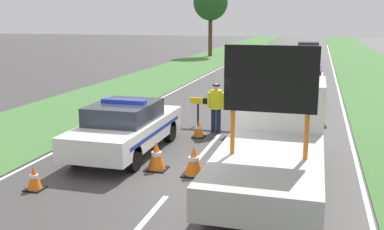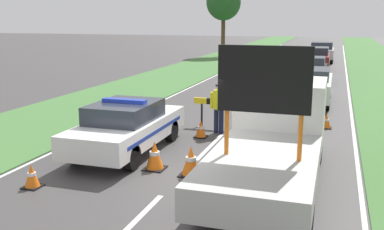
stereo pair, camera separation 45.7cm
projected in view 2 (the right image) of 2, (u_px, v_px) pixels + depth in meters
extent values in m
plane|color=#3D3A3A|center=(180.00, 177.00, 10.58)|extent=(160.00, 160.00, 0.00)
cube|color=silver|center=(133.00, 224.00, 8.17)|extent=(0.12, 2.76, 0.01)
cube|color=silver|center=(210.00, 146.00, 13.07)|extent=(0.12, 2.76, 0.01)
cube|color=silver|center=(246.00, 111.00, 17.97)|extent=(0.12, 2.76, 0.01)
cube|color=silver|center=(266.00, 91.00, 22.88)|extent=(0.12, 2.76, 0.01)
cube|color=silver|center=(279.00, 78.00, 27.78)|extent=(0.12, 2.76, 0.01)
cube|color=silver|center=(288.00, 69.00, 32.68)|extent=(0.12, 2.76, 0.01)
cube|color=silver|center=(295.00, 62.00, 37.59)|extent=(0.12, 2.76, 0.01)
cube|color=silver|center=(300.00, 57.00, 42.49)|extent=(0.12, 2.76, 0.01)
cube|color=silver|center=(304.00, 53.00, 47.40)|extent=(0.12, 2.76, 0.01)
cube|color=silver|center=(307.00, 49.00, 52.30)|extent=(0.12, 2.76, 0.01)
cube|color=silver|center=(310.00, 47.00, 57.20)|extent=(0.12, 2.76, 0.01)
cube|color=silver|center=(222.00, 73.00, 30.42)|extent=(0.10, 69.13, 0.01)
cube|color=silver|center=(347.00, 77.00, 28.01)|extent=(0.10, 69.13, 0.01)
cube|color=#427038|center=(186.00, 71.00, 31.14)|extent=(4.86, 120.00, 0.03)
cube|color=white|center=(128.00, 130.00, 12.45)|extent=(1.78, 4.51, 0.61)
cube|color=#282D38|center=(125.00, 111.00, 12.21)|extent=(1.57, 2.08, 0.49)
cylinder|color=black|center=(125.00, 127.00, 14.05)|extent=(0.24, 0.64, 0.64)
cylinder|color=black|center=(171.00, 131.00, 13.59)|extent=(0.24, 0.64, 0.64)
cylinder|color=black|center=(76.00, 152.00, 11.45)|extent=(0.24, 0.64, 0.64)
cylinder|color=black|center=(131.00, 157.00, 10.99)|extent=(0.24, 0.64, 0.64)
cube|color=#1E38C6|center=(124.00, 101.00, 12.15)|extent=(1.25, 0.24, 0.10)
cube|color=#193399|center=(127.00, 129.00, 12.45)|extent=(1.79, 3.70, 0.10)
cube|color=black|center=(159.00, 115.00, 14.60)|extent=(0.98, 0.08, 0.36)
cube|color=white|center=(282.00, 113.00, 11.71)|extent=(2.15, 2.19, 1.71)
cube|color=#232833|center=(287.00, 95.00, 12.64)|extent=(1.83, 0.04, 0.75)
cube|color=#B2B2AD|center=(261.00, 172.00, 8.89)|extent=(2.15, 4.12, 0.60)
cylinder|color=#D16619|center=(227.00, 132.00, 8.95)|extent=(0.09, 0.09, 0.90)
cylinder|color=#D16619|center=(300.00, 138.00, 8.52)|extent=(0.09, 0.09, 0.90)
cube|color=black|center=(264.00, 79.00, 8.50)|extent=(1.79, 0.12, 1.28)
cylinder|color=black|center=(245.00, 141.00, 12.18)|extent=(0.24, 0.77, 0.77)
cylinder|color=black|center=(317.00, 147.00, 11.61)|extent=(0.24, 0.77, 0.77)
cylinder|color=black|center=(203.00, 196.00, 8.48)|extent=(0.24, 0.77, 0.77)
cylinder|color=black|center=(307.00, 208.00, 7.91)|extent=(0.24, 0.77, 0.77)
cylinder|color=black|center=(202.00, 115.00, 15.53)|extent=(0.07, 0.07, 0.77)
cylinder|color=black|center=(264.00, 119.00, 14.89)|extent=(0.07, 0.07, 0.77)
cube|color=yellow|center=(201.00, 101.00, 15.44)|extent=(0.45, 0.08, 0.20)
cube|color=black|center=(213.00, 101.00, 15.31)|extent=(0.45, 0.08, 0.20)
cube|color=yellow|center=(226.00, 102.00, 15.17)|extent=(0.45, 0.08, 0.20)
cube|color=black|center=(239.00, 103.00, 15.04)|extent=(0.45, 0.08, 0.20)
cube|color=yellow|center=(252.00, 104.00, 14.91)|extent=(0.45, 0.08, 0.20)
cube|color=black|center=(265.00, 104.00, 14.77)|extent=(0.45, 0.08, 0.20)
cylinder|color=#191E38|center=(216.00, 121.00, 14.50)|extent=(0.15, 0.15, 0.80)
cylinder|color=#191E38|center=(221.00, 121.00, 14.45)|extent=(0.15, 0.15, 0.80)
cylinder|color=yellow|center=(219.00, 100.00, 14.33)|extent=(0.37, 0.37, 0.60)
cylinder|color=yellow|center=(212.00, 100.00, 14.40)|extent=(0.12, 0.12, 0.51)
cylinder|color=yellow|center=(226.00, 101.00, 14.27)|extent=(0.12, 0.12, 0.51)
sphere|color=beige|center=(219.00, 87.00, 14.24)|extent=(0.21, 0.21, 0.21)
cylinder|color=#141933|center=(219.00, 85.00, 14.23)|extent=(0.24, 0.24, 0.05)
cylinder|color=#191E38|center=(244.00, 120.00, 14.53)|extent=(0.16, 0.16, 0.86)
cylinder|color=#191E38|center=(249.00, 120.00, 14.48)|extent=(0.16, 0.16, 0.86)
cylinder|color=#B2AD9E|center=(247.00, 97.00, 14.35)|extent=(0.40, 0.40, 0.65)
cylinder|color=#B2AD9E|center=(240.00, 98.00, 14.43)|extent=(0.13, 0.13, 0.55)
cylinder|color=#B2AD9E|center=(255.00, 98.00, 14.28)|extent=(0.13, 0.13, 0.55)
sphere|color=#A57A5B|center=(248.00, 83.00, 14.25)|extent=(0.22, 0.22, 0.22)
cube|color=black|center=(326.00, 128.00, 15.21)|extent=(0.36, 0.36, 0.03)
cone|color=orange|center=(326.00, 120.00, 15.15)|extent=(0.31, 0.31, 0.48)
cylinder|color=white|center=(326.00, 120.00, 15.15)|extent=(0.17, 0.17, 0.07)
cube|color=black|center=(155.00, 168.00, 11.12)|extent=(0.52, 0.52, 0.03)
cone|color=orange|center=(155.00, 155.00, 11.05)|extent=(0.44, 0.44, 0.68)
cylinder|color=white|center=(155.00, 153.00, 11.04)|extent=(0.25, 0.25, 0.10)
cube|color=black|center=(33.00, 187.00, 9.92)|extent=(0.38, 0.38, 0.03)
cone|color=orange|center=(32.00, 175.00, 9.86)|extent=(0.33, 0.33, 0.51)
cylinder|color=white|center=(32.00, 174.00, 9.86)|extent=(0.18, 0.18, 0.07)
cube|color=black|center=(201.00, 137.00, 14.07)|extent=(0.39, 0.39, 0.03)
cone|color=orange|center=(201.00, 128.00, 14.01)|extent=(0.33, 0.33, 0.52)
cylinder|color=white|center=(201.00, 127.00, 14.00)|extent=(0.19, 0.19, 0.07)
cube|color=black|center=(191.00, 175.00, 10.69)|extent=(0.52, 0.52, 0.03)
cone|color=orange|center=(191.00, 160.00, 10.61)|extent=(0.44, 0.44, 0.69)
cylinder|color=white|center=(191.00, 159.00, 10.60)|extent=(0.25, 0.25, 0.10)
cube|color=silver|center=(310.00, 87.00, 19.63)|extent=(1.76, 4.68, 0.73)
cube|color=#282D38|center=(311.00, 74.00, 19.37)|extent=(1.55, 2.15, 0.45)
cylinder|color=black|center=(295.00, 89.00, 21.28)|extent=(0.24, 0.68, 0.68)
cylinder|color=black|center=(328.00, 91.00, 20.83)|extent=(0.24, 0.68, 0.68)
cylinder|color=black|center=(289.00, 100.00, 18.59)|extent=(0.24, 0.68, 0.68)
cylinder|color=black|center=(327.00, 102.00, 18.13)|extent=(0.24, 0.68, 0.68)
cube|color=black|center=(309.00, 71.00, 25.92)|extent=(1.88, 3.95, 0.56)
cube|color=#282D38|center=(310.00, 61.00, 25.70)|extent=(1.65, 1.82, 0.52)
cylinder|color=black|center=(297.00, 72.00, 27.36)|extent=(0.24, 0.78, 0.78)
cylinder|color=black|center=(325.00, 73.00, 26.87)|extent=(0.24, 0.78, 0.78)
cylinder|color=black|center=(293.00, 77.00, 25.09)|extent=(0.24, 0.78, 0.78)
cylinder|color=black|center=(323.00, 79.00, 24.60)|extent=(0.24, 0.78, 0.78)
cube|color=maroon|center=(316.00, 60.00, 31.54)|extent=(1.82, 4.57, 0.74)
cube|color=#282D38|center=(317.00, 51.00, 31.27)|extent=(1.60, 2.10, 0.51)
cylinder|color=black|center=(306.00, 63.00, 33.17)|extent=(0.24, 0.79, 0.79)
cylinder|color=black|center=(328.00, 63.00, 32.70)|extent=(0.24, 0.79, 0.79)
cylinder|color=black|center=(303.00, 67.00, 30.53)|extent=(0.24, 0.79, 0.79)
cylinder|color=black|center=(327.00, 67.00, 30.06)|extent=(0.24, 0.79, 0.79)
cube|color=#B2B2B7|center=(322.00, 53.00, 37.63)|extent=(1.91, 4.16, 0.75)
cube|color=#282D38|center=(322.00, 45.00, 37.37)|extent=(1.68, 1.91, 0.55)
cylinder|color=black|center=(312.00, 56.00, 39.16)|extent=(0.24, 0.72, 0.72)
cylinder|color=black|center=(332.00, 57.00, 38.66)|extent=(0.24, 0.72, 0.72)
cylinder|color=black|center=(310.00, 59.00, 36.76)|extent=(0.24, 0.72, 0.72)
cylinder|color=black|center=(332.00, 59.00, 36.26)|extent=(0.24, 0.72, 0.72)
cylinder|color=#4C3823|center=(223.00, 36.00, 42.64)|extent=(0.38, 0.38, 3.86)
ellipsoid|color=#235623|center=(224.00, 2.00, 41.97)|extent=(3.23, 3.23, 3.39)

